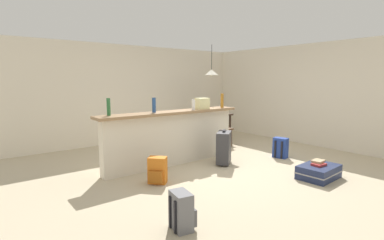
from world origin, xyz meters
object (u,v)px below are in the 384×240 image
at_px(bottle_amber, 222,101).
at_px(grocery_bag, 202,103).
at_px(bottle_blue, 154,105).
at_px(dining_table, 207,117).
at_px(pendant_lamp, 212,72).
at_px(bottle_white, 193,105).
at_px(backpack_grey, 182,211).
at_px(dining_chair_near_partition, 220,125).
at_px(backpack_orange, 157,171).
at_px(book_stack, 318,163).
at_px(bottle_green, 109,107).
at_px(suitcase_flat_navy, 319,172).
at_px(backpack_blue, 281,148).
at_px(suitcase_upright_charcoal, 224,147).

relative_size(bottle_amber, grocery_bag, 1.15).
height_order(bottle_blue, dining_table, bottle_blue).
relative_size(dining_table, pendant_lamp, 1.36).
height_order(bottle_white, backpack_grey, bottle_white).
distance_m(grocery_bag, dining_chair_near_partition, 1.40).
distance_m(bottle_blue, backpack_orange, 1.27).
xyz_separation_m(dining_table, backpack_grey, (-3.19, -3.25, -0.44)).
xyz_separation_m(dining_chair_near_partition, book_stack, (-0.34, -2.74, -0.26)).
distance_m(grocery_bag, backpack_orange, 1.90).
distance_m(bottle_amber, dining_table, 1.47).
distance_m(bottle_amber, dining_chair_near_partition, 1.11).
relative_size(bottle_green, dining_table, 0.26).
bearing_deg(suitcase_flat_navy, backpack_blue, 62.67).
xyz_separation_m(bottle_green, dining_chair_near_partition, (3.02, 0.53, -0.66)).
bearing_deg(dining_chair_near_partition, book_stack, -97.12).
relative_size(suitcase_upright_charcoal, backpack_grey, 1.60).
height_order(grocery_bag, book_stack, grocery_bag).
relative_size(bottle_amber, suitcase_upright_charcoal, 0.45).
distance_m(bottle_blue, backpack_blue, 2.81).
height_order(suitcase_flat_navy, backpack_blue, backpack_blue).
bearing_deg(bottle_green, suitcase_upright_charcoal, -18.57).
bearing_deg(backpack_grey, backpack_orange, 68.88).
bearing_deg(dining_table, suitcase_flat_navy, -97.37).
distance_m(suitcase_flat_navy, backpack_orange, 2.66).
xyz_separation_m(bottle_green, bottle_blue, (0.83, -0.06, -0.01)).
xyz_separation_m(pendant_lamp, book_stack, (-0.49, -3.23, -1.55)).
xyz_separation_m(dining_table, suitcase_upright_charcoal, (-1.09, -1.74, -0.32)).
bearing_deg(backpack_grey, suitcase_flat_navy, -1.09).
distance_m(pendant_lamp, book_stack, 3.61).
relative_size(bottle_amber, dining_chair_near_partition, 0.32).
relative_size(bottle_blue, suitcase_upright_charcoal, 0.40).
distance_m(dining_chair_near_partition, backpack_blue, 1.64).
distance_m(bottle_green, pendant_lamp, 3.39).
xyz_separation_m(pendant_lamp, backpack_orange, (-2.73, -1.80, -1.61)).
distance_m(backpack_blue, backpack_grey, 3.55).
bearing_deg(bottle_blue, backpack_grey, -113.60).
height_order(pendant_lamp, backpack_grey, pendant_lamp).
bearing_deg(dining_table, bottle_blue, -153.50).
distance_m(bottle_green, bottle_amber, 2.45).
relative_size(bottle_white, backpack_grey, 0.49).
bearing_deg(dining_table, grocery_bag, -134.97).
bearing_deg(backpack_blue, backpack_orange, 174.53).
xyz_separation_m(suitcase_flat_navy, book_stack, (0.01, 0.02, 0.15)).
bearing_deg(bottle_white, bottle_green, 174.51).
xyz_separation_m(grocery_bag, dining_chair_near_partition, (1.09, 0.62, -0.63)).
bearing_deg(backpack_grey, suitcase_upright_charcoal, 35.73).
height_order(bottle_amber, suitcase_flat_navy, bottle_amber).
relative_size(dining_table, suitcase_flat_navy, 1.30).
bearing_deg(grocery_bag, backpack_blue, -35.91).
bearing_deg(dining_chair_near_partition, bottle_green, -170.07).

